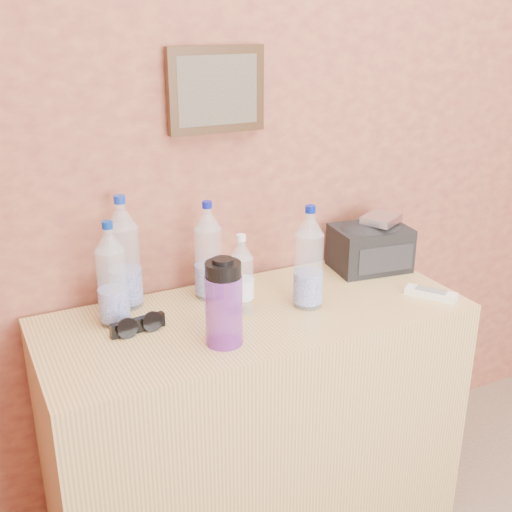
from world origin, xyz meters
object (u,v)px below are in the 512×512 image
at_px(pet_large_a, 112,279).
at_px(ac_remote, 431,294).
at_px(pet_large_c, 208,256).
at_px(nalgene_bottle, 224,302).
at_px(pet_large_d, 309,263).
at_px(dresser, 255,424).
at_px(sunglasses, 138,325).
at_px(foil_packet, 381,219).
at_px(toiletry_bag, 370,245).
at_px(pet_small, 242,278).
at_px(pet_large_b, 124,259).

bearing_deg(pet_large_a, ac_remote, -15.71).
xyz_separation_m(pet_large_c, nalgene_bottle, (-0.08, -0.29, -0.02)).
height_order(pet_large_a, pet_large_d, pet_large_d).
distance_m(pet_large_d, nalgene_bottle, 0.33).
xyz_separation_m(dresser, pet_large_d, (0.16, -0.03, 0.53)).
height_order(pet_large_d, sunglasses, pet_large_d).
bearing_deg(pet_large_a, pet_large_c, 9.08).
height_order(sunglasses, foil_packet, foil_packet).
xyz_separation_m(toiletry_bag, foil_packet, (0.02, -0.02, 0.10)).
distance_m(pet_small, nalgene_bottle, 0.20).
distance_m(dresser, pet_large_c, 0.56).
distance_m(pet_large_b, toiletry_bag, 0.83).
bearing_deg(toiletry_bag, sunglasses, -166.06).
bearing_deg(ac_remote, sunglasses, -135.28).
bearing_deg(pet_large_a, pet_large_b, 57.41).
bearing_deg(pet_large_d, pet_large_a, 165.49).
bearing_deg(dresser, pet_large_c, 115.13).
xyz_separation_m(pet_large_a, ac_remote, (0.92, -0.26, -0.12)).
relative_size(dresser, ac_remote, 8.08).
distance_m(pet_large_b, pet_large_c, 0.25).
distance_m(sunglasses, foil_packet, 0.89).
bearing_deg(pet_large_b, pet_small, -32.50).
relative_size(pet_large_a, ac_remote, 1.94).
bearing_deg(pet_large_d, toiletry_bag, 25.44).
relative_size(ac_remote, foil_packet, 1.30).
distance_m(pet_large_d, pet_small, 0.20).
bearing_deg(sunglasses, pet_large_d, -13.26).
relative_size(pet_large_a, pet_large_d, 0.97).
distance_m(pet_large_d, toiletry_bag, 0.38).
xyz_separation_m(pet_large_d, foil_packet, (0.36, 0.14, 0.04)).
height_order(dresser, nalgene_bottle, nalgene_bottle).
relative_size(pet_large_d, sunglasses, 2.00).
distance_m(dresser, pet_small, 0.50).
relative_size(pet_large_d, pet_small, 1.31).
relative_size(toiletry_bag, foil_packet, 2.07).
relative_size(pet_large_b, pet_large_c, 1.12).
bearing_deg(toiletry_bag, ac_remote, -75.56).
bearing_deg(pet_small, ac_remote, -16.70).
distance_m(dresser, pet_large_a, 0.66).
relative_size(dresser, toiletry_bag, 5.08).
relative_size(pet_large_b, ac_remote, 2.19).
height_order(pet_large_d, ac_remote, pet_large_d).
xyz_separation_m(sunglasses, foil_packet, (0.87, 0.08, 0.16)).
height_order(ac_remote, foil_packet, foil_packet).
relative_size(sunglasses, toiletry_bag, 0.63).
bearing_deg(pet_small, dresser, -39.15).
bearing_deg(dresser, pet_large_d, -9.62).
bearing_deg(pet_small, pet_large_d, -15.23).
height_order(pet_large_d, pet_small, pet_large_d).
distance_m(pet_large_a, pet_small, 0.37).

